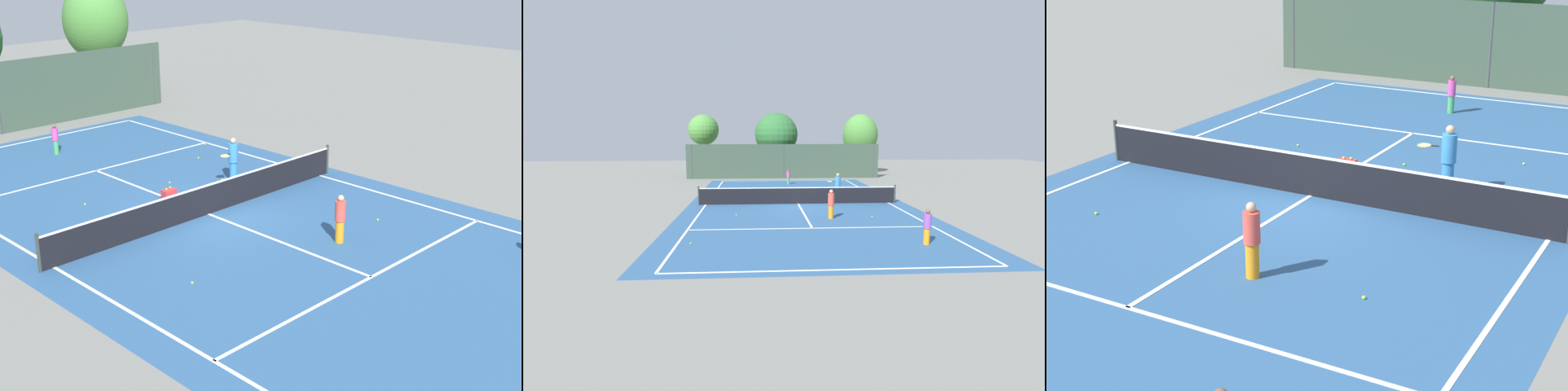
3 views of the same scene
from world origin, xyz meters
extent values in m
plane|color=slate|center=(0.00, 0.00, 0.00)|extent=(80.00, 80.00, 0.00)
cube|color=#2D5684|center=(0.00, 0.00, 0.00)|extent=(13.00, 25.00, 0.00)
cube|color=white|center=(-5.50, 0.00, 0.01)|extent=(0.10, 24.00, 0.01)
cube|color=white|center=(5.50, 0.00, 0.01)|extent=(0.10, 24.00, 0.01)
cube|color=white|center=(0.00, 12.00, 0.01)|extent=(11.00, 0.10, 0.01)
cube|color=white|center=(0.00, -6.40, 0.01)|extent=(11.00, 0.10, 0.01)
cube|color=white|center=(0.00, 6.40, 0.01)|extent=(11.00, 0.10, 0.01)
cube|color=white|center=(0.00, 0.00, 0.01)|extent=(0.10, 12.80, 0.01)
cylinder|color=#333833|center=(-5.90, 0.00, 0.55)|extent=(0.10, 0.10, 1.10)
cylinder|color=#333833|center=(5.90, 0.00, 0.55)|extent=(0.10, 0.10, 1.10)
cube|color=black|center=(0.00, 0.00, 0.47)|extent=(11.80, 0.03, 0.95)
cube|color=white|center=(0.00, 0.00, 0.97)|extent=(11.80, 0.04, 0.05)
cylinder|color=#3F4447|center=(8.50, 14.00, 1.60)|extent=(0.12, 0.12, 3.20)
cylinder|color=brown|center=(8.42, 18.79, 1.17)|extent=(0.47, 0.47, 2.35)
ellipsoid|color=#4C8E3D|center=(8.42, 18.79, 4.00)|extent=(3.66, 3.41, 4.40)
cylinder|color=#388CD8|center=(2.73, 1.71, 0.39)|extent=(0.28, 0.28, 0.77)
cylinder|color=#388CD8|center=(2.73, 1.71, 1.11)|extent=(0.35, 0.35, 0.68)
sphere|color=tan|center=(2.73, 1.71, 1.56)|extent=(0.21, 0.21, 0.21)
cylinder|color=black|center=(2.41, 1.62, 1.15)|extent=(0.20, 0.09, 0.03)
torus|color=yellow|center=(2.17, 1.54, 1.15)|extent=(0.41, 0.41, 0.03)
cylinder|color=silver|center=(2.17, 1.54, 1.15)|extent=(0.34, 0.34, 0.00)
cylinder|color=orange|center=(1.20, -4.37, 0.34)|extent=(0.25, 0.25, 0.68)
cylinder|color=#E54C3F|center=(1.20, -4.37, 0.97)|extent=(0.31, 0.31, 0.59)
sphere|color=tan|center=(1.20, -4.37, 1.36)|extent=(0.18, 0.18, 0.18)
cylinder|color=#3FA559|center=(0.11, 9.45, 0.29)|extent=(0.21, 0.21, 0.58)
cylinder|color=#D14799|center=(0.11, 9.45, 0.83)|extent=(0.27, 0.27, 0.51)
sphere|color=brown|center=(0.11, 9.45, 1.17)|extent=(0.16, 0.16, 0.16)
cube|color=red|center=(-0.03, 1.96, 0.18)|extent=(0.47, 0.29, 0.36)
sphere|color=#CCE533|center=(-0.12, 1.96, 0.39)|extent=(0.07, 0.07, 0.07)
sphere|color=#CCE533|center=(0.06, 2.00, 0.39)|extent=(0.07, 0.07, 0.07)
sphere|color=#CCE533|center=(3.75, 4.84, 0.03)|extent=(0.07, 0.07, 0.07)
sphere|color=#CCE533|center=(5.25, 6.17, 0.03)|extent=(0.07, 0.07, 0.07)
sphere|color=#CCE533|center=(3.68, 0.11, 0.03)|extent=(0.07, 0.07, 0.07)
sphere|color=#CCE533|center=(2.57, 2.16, 0.03)|extent=(0.07, 0.07, 0.07)
sphere|color=#CCE533|center=(-3.52, -3.37, 0.03)|extent=(0.07, 0.07, 0.07)
sphere|color=#CCE533|center=(1.02, 3.25, 0.03)|extent=(0.07, 0.07, 0.07)
sphere|color=#CCE533|center=(2.62, 0.60, 0.03)|extent=(0.07, 0.07, 0.07)
sphere|color=#CCE533|center=(-2.33, 3.50, 0.03)|extent=(0.07, 0.07, 0.07)
sphere|color=#CCE533|center=(3.34, -4.19, 0.03)|extent=(0.07, 0.07, 0.07)
camera|label=1|loc=(-13.97, -16.14, 8.35)|focal=49.34mm
camera|label=2|loc=(-2.39, -23.96, 4.19)|focal=28.01mm
camera|label=3|loc=(8.38, -15.29, 6.22)|focal=54.46mm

